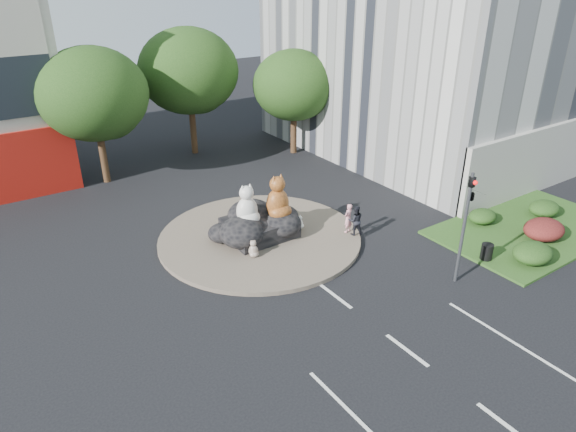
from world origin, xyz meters
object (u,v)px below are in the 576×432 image
kitten_white (300,222)px  pedestrian_pink (348,218)px  cat_white (247,204)px  kitten_calico (253,248)px  cat_tabby (278,196)px  pedestrian_dark (355,220)px  litter_bin (487,252)px

kitten_white → pedestrian_pink: 2.46m
cat_white → kitten_calico: size_ratio=2.37×
cat_white → kitten_calico: bearing=-109.2°
kitten_white → cat_tabby: bearing=134.0°
kitten_calico → kitten_white: (3.42, 1.12, -0.07)m
kitten_white → pedestrian_pink: bearing=-83.1°
kitten_calico → pedestrian_pink: 5.21m
cat_white → cat_tabby: bearing=-7.2°
cat_white → pedestrian_dark: 5.44m
pedestrian_pink → pedestrian_dark: 0.43m
cat_white → pedestrian_dark: bearing=-25.9°
cat_tabby → pedestrian_pink: cat_tabby is taller
cat_white → pedestrian_pink: (4.57, -2.09, -1.16)m
cat_white → cat_tabby: 1.60m
cat_white → cat_tabby: cat_tabby is taller
kitten_white → litter_bin: 9.01m
cat_white → litter_bin: (8.19, -7.64, -1.62)m
pedestrian_pink → pedestrian_dark: bearing=90.3°
cat_white → pedestrian_dark: size_ratio=1.32×
kitten_white → litter_bin: size_ratio=0.96×
cat_tabby → litter_bin: cat_tabby is taller
cat_white → litter_bin: bearing=-40.7°
litter_bin → kitten_calico: bearing=145.2°
kitten_calico → litter_bin: bearing=0.4°
cat_white → pedestrian_dark: (4.69, -2.51, -1.15)m
cat_white → kitten_calico: 2.22m
pedestrian_dark → kitten_white: bearing=-19.9°
cat_tabby → kitten_calico: cat_tabby is taller
kitten_white → pedestrian_dark: (1.87, -2.10, 0.41)m
pedestrian_dark → cat_white: bearing=0.3°
litter_bin → cat_tabby: bearing=131.9°
pedestrian_dark → cat_tabby: bearing=-7.4°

